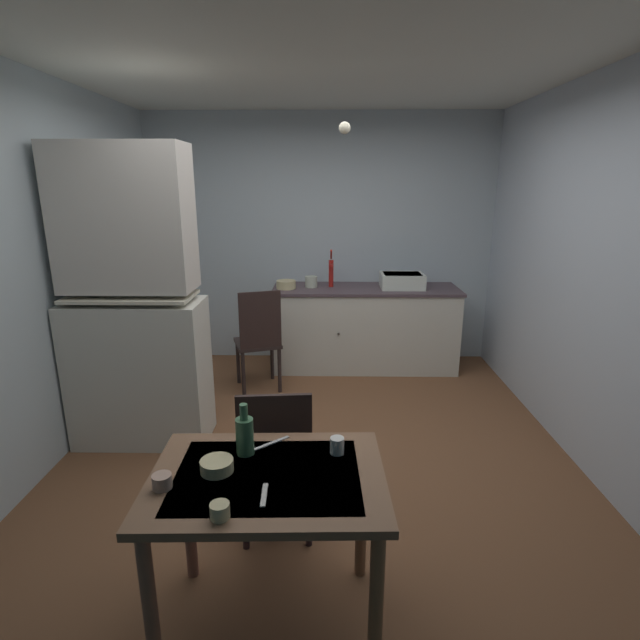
# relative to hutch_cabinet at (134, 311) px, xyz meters

# --- Properties ---
(ground_plane) EXTENTS (5.32, 5.32, 0.00)m
(ground_plane) POSITION_rel_hutch_cabinet_xyz_m (1.33, -0.27, -1.02)
(ground_plane) COLOR brown
(wall_back) EXTENTS (3.77, 0.10, 2.63)m
(wall_back) POSITION_rel_hutch_cabinet_xyz_m (1.33, 1.94, 0.29)
(wall_back) COLOR silver
(wall_back) RESTS_ON ground
(wall_left) EXTENTS (0.10, 4.42, 2.63)m
(wall_left) POSITION_rel_hutch_cabinet_xyz_m (-0.56, -0.27, 0.29)
(wall_left) COLOR silver
(wall_left) RESTS_ON ground
(wall_right) EXTENTS (0.10, 4.42, 2.63)m
(wall_right) POSITION_rel_hutch_cabinet_xyz_m (3.21, -0.27, 0.29)
(wall_right) COLOR silver
(wall_right) RESTS_ON ground
(ceiling_slab) EXTENTS (3.77, 4.42, 0.10)m
(ceiling_slab) POSITION_rel_hutch_cabinet_xyz_m (1.33, -0.27, 1.66)
(ceiling_slab) COLOR silver
(hutch_cabinet) EXTENTS (0.98, 0.46, 2.18)m
(hutch_cabinet) POSITION_rel_hutch_cabinet_xyz_m (0.00, 0.00, 0.00)
(hutch_cabinet) COLOR silver
(hutch_cabinet) RESTS_ON ground
(counter_cabinet) EXTENTS (1.92, 0.64, 0.87)m
(counter_cabinet) POSITION_rel_hutch_cabinet_xyz_m (1.80, 1.57, -0.58)
(counter_cabinet) COLOR silver
(counter_cabinet) RESTS_ON ground
(sink_basin) EXTENTS (0.44, 0.34, 0.15)m
(sink_basin) POSITION_rel_hutch_cabinet_xyz_m (2.17, 1.57, -0.07)
(sink_basin) COLOR white
(sink_basin) RESTS_ON counter_cabinet
(hand_pump) EXTENTS (0.05, 0.27, 0.39)m
(hand_pump) POSITION_rel_hutch_cabinet_xyz_m (1.44, 1.61, 0.02)
(hand_pump) COLOR #B21E19
(hand_pump) RESTS_ON counter_cabinet
(mixing_bowl_counter) EXTENTS (0.20, 0.20, 0.08)m
(mixing_bowl_counter) POSITION_rel_hutch_cabinet_xyz_m (0.97, 1.52, -0.11)
(mixing_bowl_counter) COLOR beige
(mixing_bowl_counter) RESTS_ON counter_cabinet
(stoneware_crock) EXTENTS (0.13, 0.13, 0.11)m
(stoneware_crock) POSITION_rel_hutch_cabinet_xyz_m (1.23, 1.59, -0.09)
(stoneware_crock) COLOR beige
(stoneware_crock) RESTS_ON counter_cabinet
(dining_table) EXTENTS (0.98, 0.72, 0.76)m
(dining_table) POSITION_rel_hutch_cabinet_xyz_m (1.16, -1.64, -0.38)
(dining_table) COLOR brown
(dining_table) RESTS_ON ground
(chair_far_side) EXTENTS (0.43, 0.43, 0.90)m
(chair_far_side) POSITION_rel_hutch_cabinet_xyz_m (1.13, -1.06, -0.53)
(chair_far_side) COLOR #321F21
(chair_far_side) RESTS_ON ground
(chair_by_counter) EXTENTS (0.51, 0.51, 0.99)m
(chair_by_counter) POSITION_rel_hutch_cabinet_xyz_m (0.76, 0.91, -0.50)
(chair_by_counter) COLOR #2C2221
(chair_by_counter) RESTS_ON ground
(serving_bowl_wide) EXTENTS (0.14, 0.14, 0.05)m
(serving_bowl_wide) POSITION_rel_hutch_cabinet_xyz_m (0.95, -1.61, -0.23)
(serving_bowl_wide) COLOR beige
(serving_bowl_wide) RESTS_ON dining_table
(mug_dark) EXTENTS (0.06, 0.06, 0.07)m
(mug_dark) POSITION_rel_hutch_cabinet_xyz_m (1.45, -1.47, -0.22)
(mug_dark) COLOR white
(mug_dark) RESTS_ON dining_table
(mug_tall) EXTENTS (0.07, 0.07, 0.06)m
(mug_tall) POSITION_rel_hutch_cabinet_xyz_m (1.02, -1.90, -0.23)
(mug_tall) COLOR beige
(mug_tall) RESTS_ON dining_table
(teacup_mint) EXTENTS (0.08, 0.08, 0.06)m
(teacup_mint) POSITION_rel_hutch_cabinet_xyz_m (0.76, -1.73, -0.23)
(teacup_mint) COLOR tan
(teacup_mint) RESTS_ON dining_table
(glass_bottle) EXTENTS (0.08, 0.08, 0.24)m
(glass_bottle) POSITION_rel_hutch_cabinet_xyz_m (1.04, -1.48, -0.17)
(glass_bottle) COLOR #4C7F56
(glass_bottle) RESTS_ON dining_table
(table_knife) EXTENTS (0.15, 0.13, 0.00)m
(table_knife) POSITION_rel_hutch_cabinet_xyz_m (1.15, -1.39, -0.26)
(table_knife) COLOR silver
(table_knife) RESTS_ON dining_table
(teaspoon_near_bowl) EXTENTS (0.03, 0.14, 0.00)m
(teaspoon_near_bowl) POSITION_rel_hutch_cabinet_xyz_m (1.16, -1.77, -0.26)
(teaspoon_near_bowl) COLOR beige
(teaspoon_near_bowl) RESTS_ON dining_table
(pendant_bulb) EXTENTS (0.08, 0.08, 0.08)m
(pendant_bulb) POSITION_rel_hutch_cabinet_xyz_m (1.51, 0.10, 1.25)
(pendant_bulb) COLOR #F9EFCC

